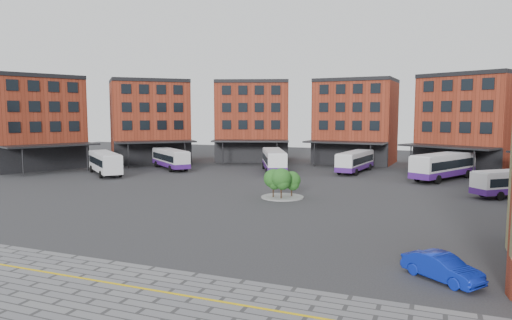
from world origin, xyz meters
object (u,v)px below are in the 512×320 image
at_px(bus_b, 170,158).
at_px(blue_car, 442,267).
at_px(tree_island, 282,181).
at_px(bus_d, 355,161).
at_px(bus_a, 105,161).
at_px(bus_c, 274,160).
at_px(bus_e, 443,166).

bearing_deg(bus_b, blue_car, -93.46).
bearing_deg(blue_car, tree_island, 75.86).
bearing_deg(blue_car, bus_d, 52.42).
bearing_deg(bus_a, bus_b, 9.26).
distance_m(bus_c, blue_car, 44.65).
relative_size(bus_d, bus_e, 0.91).
distance_m(bus_e, blue_car, 39.07).
relative_size(bus_d, blue_car, 2.64).
height_order(tree_island, bus_b, tree_island).
relative_size(tree_island, bus_d, 0.39).
height_order(bus_b, bus_e, bus_e).
relative_size(bus_a, bus_e, 0.84).
height_order(bus_e, blue_car, bus_e).
xyz_separation_m(tree_island, bus_b, (-24.01, 17.00, -0.10)).
xyz_separation_m(bus_b, blue_car, (39.08, -35.83, -0.97)).
relative_size(bus_a, bus_b, 1.02).
distance_m(bus_a, bus_d, 36.22).
bearing_deg(bus_a, blue_car, -82.03).
distance_m(bus_b, bus_d, 28.31).
xyz_separation_m(bus_a, bus_e, (44.70, 12.20, 0.00)).
xyz_separation_m(tree_island, bus_e, (15.52, 20.22, 0.11)).
distance_m(tree_island, blue_car, 24.14).
relative_size(tree_island, bus_b, 0.44).
relative_size(bus_c, blue_car, 2.77).
bearing_deg(bus_c, bus_a, -176.23).
bearing_deg(tree_island, bus_d, 81.55).
height_order(bus_a, bus_d, bus_a).
height_order(bus_b, bus_d, bus_d).
height_order(tree_island, blue_car, tree_island).
bearing_deg(blue_car, bus_c, 67.94).
relative_size(bus_a, blue_car, 2.43).
xyz_separation_m(tree_island, bus_d, (3.51, 23.62, -0.10)).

